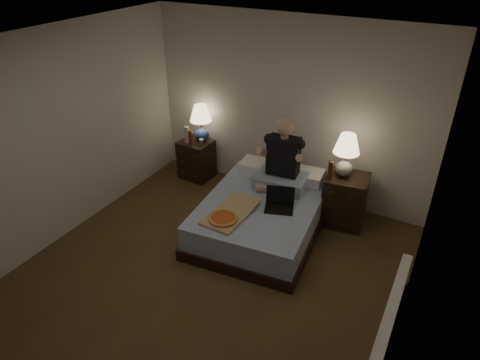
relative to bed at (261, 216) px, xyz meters
The scene contains 18 objects.
floor 1.20m from the bed, 97.63° to the right, with size 4.00×4.50×0.00m, color brown.
ceiling 2.56m from the bed, 97.63° to the right, with size 4.00×4.50×0.00m, color white.
wall_back 1.49m from the bed, 98.30° to the left, with size 4.00×2.50×0.00m, color silver.
wall_left 2.66m from the bed, 151.47° to the right, with size 4.50×2.50×0.00m, color silver.
wall_right 2.41m from the bed, 32.48° to the right, with size 4.50×2.50×0.00m, color silver.
bed is the anchor object (origin of this frame).
nightstand_left 1.70m from the bed, 151.87° to the left, with size 0.46×0.42×0.60m, color black.
nightstand_right 1.10m from the bed, 38.73° to the left, with size 0.53×0.47×0.68m, color black.
lamp_left 1.81m from the bed, 148.61° to the left, with size 0.32×0.32×0.56m, color #2A479C, non-canonical shape.
lamp_right 1.29m from the bed, 41.52° to the left, with size 0.32×0.32×0.56m, color gray, non-canonical shape.
water_bottle 1.82m from the bed, 155.64° to the left, with size 0.07×0.07×0.25m, color silver.
soda_can 1.59m from the bed, 151.68° to the left, with size 0.07×0.07×0.10m, color #ABAAA6.
beer_bottle_left 1.71m from the bed, 156.16° to the left, with size 0.06×0.06×0.23m, color #63270E.
beer_bottle_right 1.03m from the bed, 39.51° to the left, with size 0.06×0.06×0.23m, color #51230B.
person 0.82m from the bed, 82.24° to the left, with size 0.66×0.52×0.93m, color black, non-canonical shape.
laptop 0.44m from the bed, 13.66° to the right, with size 0.34×0.28×0.24m, color black, non-canonical shape.
pizza_box 0.69m from the bed, 108.41° to the right, with size 0.40×0.76×0.08m, color tan, non-canonical shape.
radiator 2.00m from the bed, 27.46° to the right, with size 0.10×1.60×0.40m, color white.
Camera 1 is at (2.03, -2.86, 3.33)m, focal length 32.00 mm.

